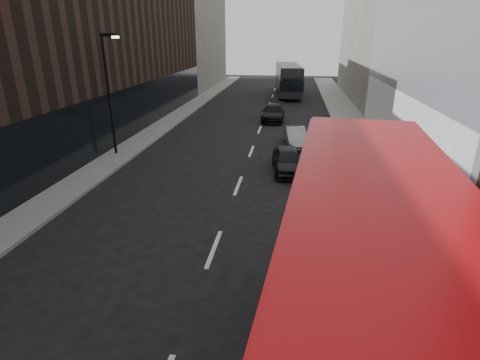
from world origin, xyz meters
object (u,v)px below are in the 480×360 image
at_px(car_b, 295,137).
at_px(car_c, 273,113).
at_px(car_a, 288,160).
at_px(grey_bus, 288,79).
at_px(street_lamp, 109,87).
at_px(red_bus, 372,344).

height_order(car_b, car_c, car_c).
bearing_deg(car_a, car_b, 79.13).
bearing_deg(grey_bus, street_lamp, -115.62).
distance_m(red_bus, car_b, 20.60).
relative_size(red_bus, car_b, 3.35).
height_order(red_bus, car_b, red_bus).
xyz_separation_m(car_a, car_c, (-1.53, 13.25, 0.01)).
height_order(grey_bus, car_a, grey_bus).
xyz_separation_m(red_bus, car_a, (-1.45, 15.12, -2.06)).
xyz_separation_m(grey_bus, car_b, (0.98, -23.08, -1.37)).
xyz_separation_m(car_b, car_c, (-1.96, 7.91, 0.07)).
distance_m(grey_bus, car_a, 28.47).
bearing_deg(red_bus, street_lamp, 131.21).
xyz_separation_m(street_lamp, car_b, (11.02, 3.82, -3.57)).
distance_m(grey_bus, car_b, 23.15).
bearing_deg(street_lamp, car_c, 52.30).
distance_m(street_lamp, red_bus, 20.60).
bearing_deg(grey_bus, car_b, -92.72).
xyz_separation_m(red_bus, grey_bus, (-2.01, 43.55, -0.75)).
bearing_deg(car_b, car_a, -102.29).
relative_size(car_a, car_c, 0.83).
bearing_deg(street_lamp, car_b, 19.13).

